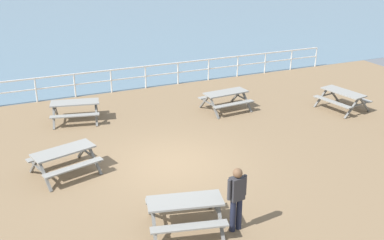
% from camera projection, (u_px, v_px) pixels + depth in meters
% --- Properties ---
extents(ground_plane, '(30.00, 24.00, 0.20)m').
position_uv_depth(ground_plane, '(173.00, 166.00, 14.04)').
color(ground_plane, '#846B4C').
extents(seaward_railing, '(23.07, 0.07, 1.08)m').
position_uv_depth(seaward_railing, '(111.00, 77.00, 20.32)').
color(seaward_railing, white).
rests_on(seaward_railing, ground).
extents(picnic_table_near_left, '(2.14, 1.94, 0.80)m').
position_uv_depth(picnic_table_near_left, '(64.00, 156.00, 13.21)').
color(picnic_table_near_left, gray).
rests_on(picnic_table_near_left, ground).
extents(picnic_table_near_right, '(1.91, 1.67, 0.80)m').
position_uv_depth(picnic_table_near_right, '(226.00, 96.00, 18.25)').
color(picnic_table_near_right, gray).
rests_on(picnic_table_near_right, ground).
extents(picnic_table_mid_centre, '(2.08, 1.86, 0.80)m').
position_uv_depth(picnic_table_mid_centre, '(75.00, 107.00, 17.13)').
color(picnic_table_mid_centre, gray).
rests_on(picnic_table_mid_centre, ground).
extents(picnic_table_far_right, '(2.10, 1.88, 0.80)m').
position_uv_depth(picnic_table_far_right, '(185.00, 207.00, 10.67)').
color(picnic_table_far_right, gray).
rests_on(picnic_table_far_right, ground).
extents(picnic_table_seaward, '(1.81, 2.03, 0.80)m').
position_uv_depth(picnic_table_seaward, '(343.00, 96.00, 18.31)').
color(picnic_table_seaward, gray).
rests_on(picnic_table_seaward, ground).
extents(visitor, '(0.53, 0.26, 1.66)m').
position_uv_depth(visitor, '(237.00, 196.00, 10.45)').
color(visitor, '#1E2338').
rests_on(visitor, ground).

